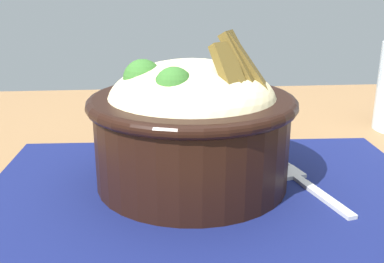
% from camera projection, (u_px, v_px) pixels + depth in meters
% --- Properties ---
extents(table, '(1.37, 0.88, 0.76)m').
position_uv_depth(table, '(241.00, 246.00, 0.44)').
color(table, olive).
rests_on(table, ground_plane).
extents(placemat, '(0.42, 0.30, 0.00)m').
position_uv_depth(placemat, '(209.00, 193.00, 0.41)').
color(placemat, '#11194C').
rests_on(placemat, table).
extents(bowl, '(0.19, 0.19, 0.14)m').
position_uv_depth(bowl, '(192.00, 122.00, 0.41)').
color(bowl, black).
rests_on(bowl, placemat).
extents(fork, '(0.05, 0.13, 0.00)m').
position_uv_depth(fork, '(303.00, 182.00, 0.42)').
color(fork, silver).
rests_on(fork, placemat).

